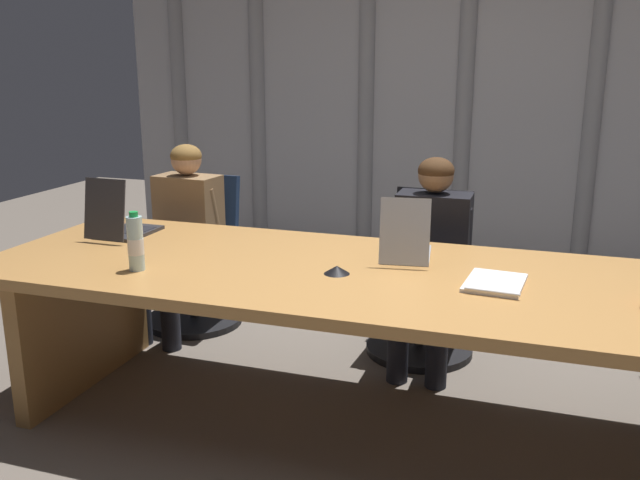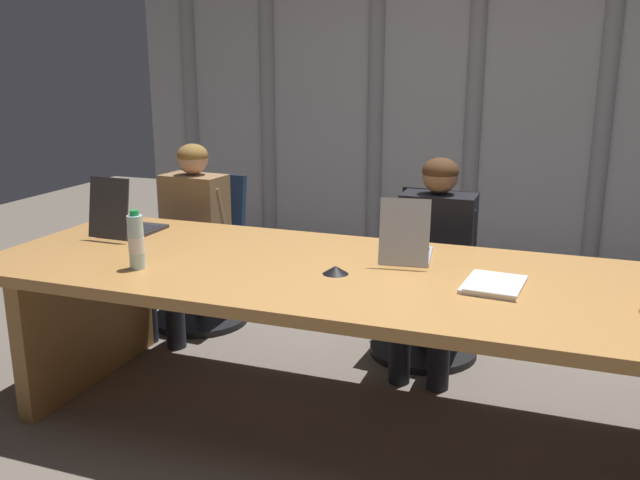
% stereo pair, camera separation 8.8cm
% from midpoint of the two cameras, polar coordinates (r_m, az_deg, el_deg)
% --- Properties ---
extents(ground_plane, '(10.92, 10.92, 0.00)m').
position_cam_midpoint_polar(ground_plane, '(3.18, 4.92, -15.71)').
color(ground_plane, '#6B6056').
extents(conference_table, '(3.65, 1.15, 0.74)m').
position_cam_midpoint_polar(conference_table, '(2.92, 5.17, -5.63)').
color(conference_table, '#B77F42').
rests_on(conference_table, ground_plane).
extents(curtain_backdrop, '(5.46, 0.17, 3.07)m').
position_cam_midpoint_polar(curtain_backdrop, '(5.15, 11.88, 13.66)').
color(curtain_backdrop, '#B2B2B7').
rests_on(curtain_backdrop, ground_plane).
extents(laptop_left_end, '(0.23, 0.38, 0.32)m').
position_cam_midpoint_polar(laptop_left_end, '(3.61, -16.93, 1.21)').
color(laptop_left_end, '#2D2D33').
rests_on(laptop_left_end, conference_table).
extents(laptop_left_mid, '(0.26, 0.39, 0.30)m').
position_cam_midpoint_polar(laptop_left_mid, '(3.07, 6.38, -0.60)').
color(laptop_left_mid, '#A8ADB7').
rests_on(laptop_left_mid, conference_table).
extents(office_chair_left_end, '(0.60, 0.60, 0.91)m').
position_cam_midpoint_polar(office_chair_left_end, '(4.37, -10.89, -2.37)').
color(office_chair_left_end, navy).
rests_on(office_chair_left_end, ground_plane).
extents(office_chair_left_mid, '(0.60, 0.60, 0.90)m').
position_cam_midpoint_polar(office_chair_left_mid, '(3.90, 7.97, -4.39)').
color(office_chair_left_mid, black).
rests_on(office_chair_left_mid, ground_plane).
extents(person_left_end, '(0.42, 0.57, 1.13)m').
position_cam_midpoint_polar(person_left_end, '(4.16, -12.14, 0.92)').
color(person_left_end, olive).
rests_on(person_left_end, ground_plane).
extents(person_left_mid, '(0.40, 0.55, 1.12)m').
position_cam_midpoint_polar(person_left_mid, '(3.65, 8.51, -0.86)').
color(person_left_mid, black).
rests_on(person_left_mid, ground_plane).
extents(water_bottle_primary, '(0.07, 0.07, 0.26)m').
position_cam_midpoint_polar(water_bottle_primary, '(3.00, -15.98, -0.29)').
color(water_bottle_primary, silver).
rests_on(water_bottle_primary, conference_table).
extents(conference_mic_left_side, '(0.11, 0.11, 0.03)m').
position_cam_midpoint_polar(conference_mic_left_side, '(2.86, 0.53, -2.50)').
color(conference_mic_left_side, black).
rests_on(conference_mic_left_side, conference_table).
extents(spiral_notepad, '(0.24, 0.32, 0.03)m').
position_cam_midpoint_polar(spiral_notepad, '(2.80, 13.53, -3.53)').
color(spiral_notepad, silver).
rests_on(spiral_notepad, conference_table).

